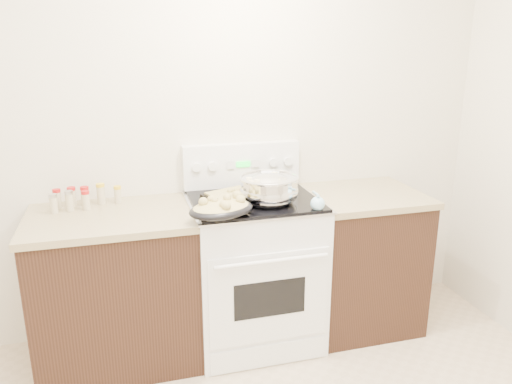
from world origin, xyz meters
name	(u,v)px	position (x,y,z in m)	size (l,w,h in m)	color
room_shell	(267,95)	(0.00, 0.00, 1.70)	(4.10, 3.60, 2.75)	silver
counter_left	(117,288)	(-0.48, 1.43, 0.46)	(0.93, 0.67, 0.92)	black
counter_right	(359,258)	(1.08, 1.43, 0.46)	(0.73, 0.67, 0.92)	black
kitchen_range	(254,267)	(0.35, 1.42, 0.49)	(0.78, 0.73, 1.22)	white
mixing_bowl	(269,189)	(0.42, 1.33, 1.02)	(0.39, 0.39, 0.21)	silver
roasting_pan	(221,208)	(0.10, 1.16, 0.99)	(0.43, 0.36, 0.11)	black
baking_sheet	(242,194)	(0.29, 1.48, 0.96)	(0.48, 0.42, 0.06)	black
wooden_spoon	(241,200)	(0.26, 1.38, 0.95)	(0.17, 0.21, 0.04)	#A06949
blue_ladle	(317,202)	(0.65, 1.15, 0.98)	(0.11, 0.27, 0.10)	#9FD5ED
spice_jars	(81,198)	(-0.64, 1.60, 0.98)	(0.39, 0.15, 0.12)	#BFB28C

